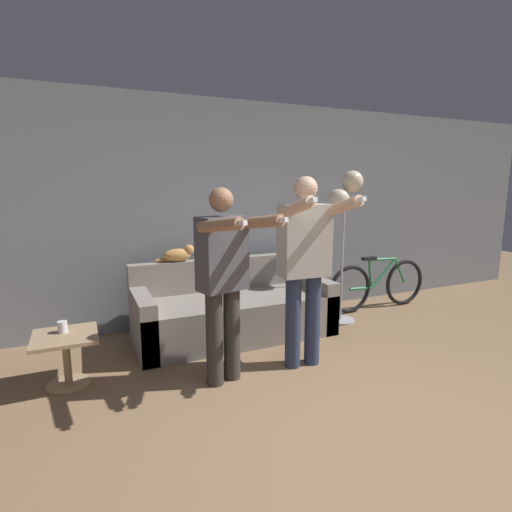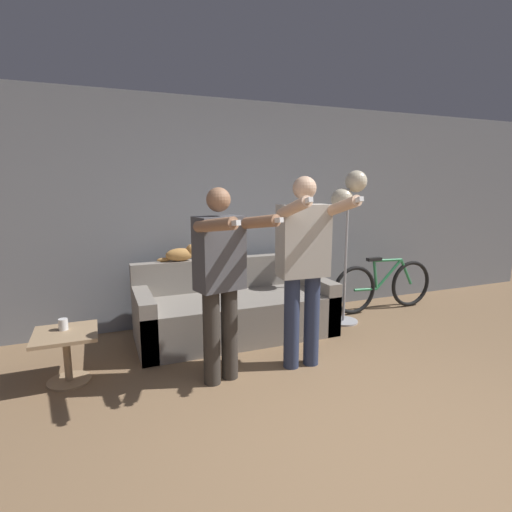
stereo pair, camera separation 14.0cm
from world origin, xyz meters
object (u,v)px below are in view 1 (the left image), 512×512
(couch, at_px, (234,311))
(cup, at_px, (62,327))
(floor_lamp, at_px, (345,202))
(bicycle, at_px, (378,284))
(person_left, at_px, (224,275))
(cat, at_px, (179,254))
(side_table, at_px, (66,349))
(person_right, at_px, (305,259))

(couch, distance_m, cup, 1.72)
(floor_lamp, relative_size, bicycle, 1.17)
(person_left, bearing_deg, cat, 78.32)
(couch, xyz_separation_m, floor_lamp, (1.35, -0.09, 1.16))
(bicycle, bearing_deg, cat, 175.07)
(cup, bearing_deg, person_left, -23.95)
(couch, relative_size, person_left, 1.30)
(person_left, distance_m, cup, 1.40)
(side_table, bearing_deg, floor_lamp, 7.59)
(person_right, bearing_deg, floor_lamp, 42.90)
(floor_lamp, bearing_deg, side_table, -172.41)
(bicycle, bearing_deg, side_table, -170.78)
(side_table, bearing_deg, cup, 102.41)
(person_left, bearing_deg, cup, 141.80)
(cat, height_order, cup, cat)
(couch, relative_size, bicycle, 1.37)
(person_left, bearing_deg, person_right, -14.06)
(cup, height_order, bicycle, bicycle)
(couch, height_order, cup, couch)
(floor_lamp, distance_m, side_table, 3.22)
(person_left, relative_size, bicycle, 1.05)
(floor_lamp, distance_m, bicycle, 1.34)
(person_right, height_order, bicycle, person_right)
(person_left, xyz_separation_m, cat, (-0.06, 1.30, -0.04))
(person_right, distance_m, bicycle, 2.18)
(couch, bearing_deg, cup, -165.62)
(cat, bearing_deg, floor_lamp, -13.08)
(side_table, bearing_deg, person_left, -21.48)
(person_left, height_order, floor_lamp, floor_lamp)
(person_left, height_order, person_right, person_right)
(couch, relative_size, cup, 22.16)
(bicycle, bearing_deg, couch, -176.89)
(couch, bearing_deg, floor_lamp, -3.95)
(cup, bearing_deg, couch, 14.38)
(couch, height_order, person_right, person_right)
(person_right, distance_m, side_table, 2.12)
(couch, relative_size, person_right, 1.23)
(cat, distance_m, bicycle, 2.66)
(person_left, xyz_separation_m, bicycle, (2.53, 1.08, -0.59))
(floor_lamp, xyz_separation_m, bicycle, (0.74, 0.21, -1.10))
(person_left, distance_m, cat, 1.30)
(person_left, height_order, side_table, person_left)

